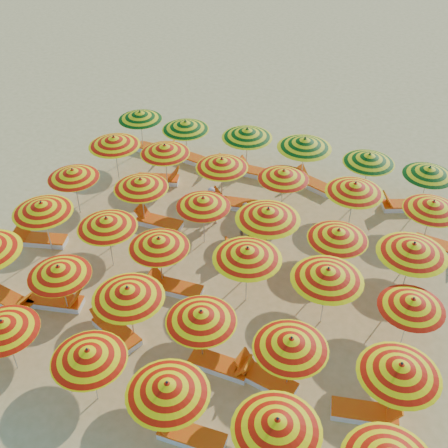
{
  "coord_description": "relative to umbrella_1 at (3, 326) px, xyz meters",
  "views": [
    {
      "loc": [
        5.32,
        -12.97,
        12.92
      ],
      "look_at": [
        0.0,
        0.5,
        1.6
      ],
      "focal_mm": 45.0,
      "sensor_mm": 36.0,
      "label": 1
    }
  ],
  "objects": [
    {
      "name": "lounger_10",
      "position": [
        0.75,
        7.3,
        -1.6
      ],
      "size": [
        1.74,
        0.6,
        0.69
      ],
      "rotation": [
        0.0,
        0.0,
        3.15
      ],
      "color": "white",
      "rests_on": "ground"
    },
    {
      "name": "umbrella_12",
      "position": [
        -2.09,
        4.62,
        0.14
      ],
      "size": [
        2.62,
        2.62,
        2.15
      ],
      "color": "silver",
      "rests_on": "ground"
    },
    {
      "name": "umbrella_33",
      "position": [
        4.97,
        11.78,
        0.25
      ],
      "size": [
        2.43,
        2.43,
        2.27
      ],
      "color": "silver",
      "rests_on": "ground"
    },
    {
      "name": "umbrella_25",
      "position": [
        -0.03,
        9.64,
        0.07
      ],
      "size": [
        2.31,
        2.31,
        2.07
      ],
      "color": "silver",
      "rests_on": "ground"
    },
    {
      "name": "umbrella_8",
      "position": [
        2.55,
        2.15,
        0.16
      ],
      "size": [
        2.24,
        2.24,
        2.17
      ],
      "color": "silver",
      "rests_on": "ground"
    },
    {
      "name": "lounger_16",
      "position": [
        0.52,
        11.8,
        -1.6
      ],
      "size": [
        1.81,
        0.88,
        0.69
      ],
      "rotation": [
        0.0,
        0.0,
        -0.18
      ],
      "color": "white",
      "rests_on": "ground"
    },
    {
      "name": "lounger_19",
      "position": [
        9.08,
        11.72,
        -1.6
      ],
      "size": [
        1.82,
        1.22,
        0.69
      ],
      "rotation": [
        0.0,
        0.0,
        3.55
      ],
      "color": "white",
      "rests_on": "ground"
    },
    {
      "name": "umbrella_10",
      "position": [
        7.22,
        2.15,
        0.08
      ],
      "size": [
        2.02,
        2.02,
        2.09
      ],
      "color": "silver",
      "rests_on": "ground"
    },
    {
      "name": "umbrella_26",
      "position": [
        2.42,
        9.47,
        0.09
      ],
      "size": [
        2.22,
        2.22,
        2.1
      ],
      "color": "silver",
      "rests_on": "ground"
    },
    {
      "name": "umbrella_30",
      "position": [
        -2.34,
        11.89,
        0.01
      ],
      "size": [
        2.11,
        2.11,
        2.01
      ],
      "color": "silver",
      "rests_on": "ground"
    },
    {
      "name": "lounger_17",
      "position": [
        3.07,
        11.86,
        -1.6
      ],
      "size": [
        1.74,
        0.59,
        0.69
      ],
      "rotation": [
        0.0,
        0.0,
        3.13
      ],
      "color": "white",
      "rests_on": "ground"
    },
    {
      "name": "umbrella_20",
      "position": [
        2.71,
        7.04,
        0.01
      ],
      "size": [
        2.42,
        2.42,
        2.0
      ],
      "color": "silver",
      "rests_on": "ground"
    },
    {
      "name": "umbrella_18",
      "position": [
        -2.42,
        6.91,
        0.02
      ],
      "size": [
        1.98,
        1.98,
        2.01
      ],
      "color": "silver",
      "rests_on": "ground"
    },
    {
      "name": "lounger_13",
      "position": [
        2.93,
        9.43,
        -1.6
      ],
      "size": [
        1.8,
        0.86,
        0.69
      ],
      "rotation": [
        0.0,
        0.0,
        3.31
      ],
      "color": "white",
      "rests_on": "ground"
    },
    {
      "name": "umbrella_21",
      "position": [
        5.06,
        6.9,
        0.25
      ],
      "size": [
        2.59,
        2.59,
        2.28
      ],
      "color": "silver",
      "rests_on": "ground"
    },
    {
      "name": "umbrella_34",
      "position": [
        7.48,
        11.84,
        0.09
      ],
      "size": [
        2.23,
        2.23,
        2.09
      ],
      "color": "silver",
      "rests_on": "ground"
    },
    {
      "name": "lounger_11",
      "position": [
        4.47,
        6.86,
        -1.6
      ],
      "size": [
        1.82,
        1.19,
        0.69
      ],
      "rotation": [
        0.0,
        0.0,
        3.53
      ],
      "color": "white",
      "rests_on": "ground"
    },
    {
      "name": "ground",
      "position": [
        3.74,
        5.86,
        -1.75
      ],
      "size": [
        120.0,
        120.0,
        0.0
      ],
      "primitive_type": "plane",
      "color": "#E6B866",
      "rests_on": "ground"
    },
    {
      "name": "lounger_9",
      "position": [
        2.81,
        4.39,
        -1.6
      ],
      "size": [
        1.76,
        0.68,
        0.69
      ],
      "rotation": [
        0.0,
        0.0,
        3.2
      ],
      "color": "white",
      "rests_on": "ground"
    },
    {
      "name": "umbrella_1",
      "position": [
        0.0,
        0.0,
        0.0
      ],
      "size": [
        2.28,
        2.28,
        1.99
      ],
      "color": "silver",
      "rests_on": "ground"
    },
    {
      "name": "umbrella_32",
      "position": [
        2.57,
        11.84,
        0.17
      ],
      "size": [
        2.21,
        2.21,
        2.19
      ],
      "color": "silver",
      "rests_on": "ground"
    },
    {
      "name": "umbrella_17",
      "position": [
        9.92,
        4.81,
        -0.01
      ],
      "size": [
        1.91,
        1.91,
        1.98
      ],
      "color": "silver",
      "rests_on": "ground"
    },
    {
      "name": "umbrella_19",
      "position": [
        0.25,
        7.17,
        0.08
      ],
      "size": [
        2.17,
        2.17,
        2.09
      ],
      "color": "silver",
      "rests_on": "ground"
    },
    {
      "name": "lounger_15",
      "position": [
        -1.74,
        12.01,
        -1.6
      ],
      "size": [
        1.74,
        0.62,
        0.69
      ],
      "rotation": [
        0.0,
        0.0,
        -0.02
      ],
      "color": "white",
      "rests_on": "ground"
    },
    {
      "name": "umbrella_13",
      "position": [
        0.31,
        4.75,
        0.09
      ],
      "size": [
        2.5,
        2.5,
        2.09
      ],
      "color": "silver",
      "rests_on": "ground"
    },
    {
      "name": "umbrella_2",
      "position": [
        2.64,
        -0.04,
        0.06
      ],
      "size": [
        2.25,
        2.25,
        2.06
      ],
      "color": "silver",
      "rests_on": "ground"
    },
    {
      "name": "beachgoer_b",
      "position": [
        3.88,
        8.03,
        -1.08
      ],
      "size": [
        0.66,
        0.52,
        1.35
      ],
      "primitive_type": "imported",
      "rotation": [
        0.0,
        0.0,
        3.15
      ],
      "color": "tan",
      "rests_on": "ground"
    },
    {
      "name": "lounger_5",
      "position": [
        5.34,
        2.08,
        -1.6
      ],
      "size": [
        1.74,
        0.61,
        0.69
      ],
      "rotation": [
        0.0,
        0.0,
        -0.02
      ],
      "color": "white",
      "rests_on": "ground"
    },
    {
      "name": "lounger_12",
      "position": [
        -0.53,
        9.89,
        -1.6
      ],
      "size": [
        1.83,
        1.05,
        0.69
      ],
      "rotation": [
        0.0,
        0.0,
        0.29
      ],
      "color": "white",
      "rests_on": "ground"
    },
    {
      "name": "umbrella_11",
      "position": [
        9.89,
        2.27,
        0.16
      ],
      "size": [
        2.12,
        2.12,
        2.18
      ],
      "color": "silver",
      "rests_on": "ground"
    },
    {
      "name": "lounger_8",
      "position": [
        -2.69,
        4.84,
        -1.6
      ],
      "size": [
        1.82,
        1.01,
        0.69
      ],
      "rotation": [
        0.0,
        0.0,
        3.4
      ],
      "color": "white",
      "rests_on": "ground"
    },
    {
      "name": "lounger_14",
      "position": [
        10.6,
        9.68,
        -1.6
      ],
      "size": [
        1.79,
        0.78,
        0.69
      ],
      "rotation": [
        0.0,
        0.0,
        -0.12
      ],
      "color": "white",
      "rests_on": "ground"
    },
    {
      "name": "umbrella_23",
      "position": [
        9.64,
        6.85,
        0.25
      ],
      "size": [
        2.69,
        2.69,
        2.27
      ],
      "color": "silver",
      "rests_on": "ground"
    },
    {
      "name": "lounger_4",
      "position": [
        1.95,
        2.11,
        -1.6
      ],
      "size": [
        1.82,
        1.21,
        0.69
      ],
      "rotation": [
        0.0,
        0.0,
        2.74
      ],
      "color": "white",
      "rests_on": "ground"
    },
    {
      "name": "lounger_3",
      "position": [
        -0.37,
        2.47,
        -1.6
      ],
      "size": [
        1.82,
        0.93,
        0.69
      ],
      "rotation": [
        0.0,
        0.0,
        0.21
      ],
      "color": "white",
      "rests_on": "ground"
    },
    {
      "name": "umbrella_29",
      "position": [
        10.0,
        9.6,
        0.06
      ],
      "size": [
        2.5,
        2.5,
        2.06
      ],
      "color": "silver",
      "rests_on": "ground"
    },
    {
      "name": "umbrella_31",
      "position": [
        -0.08,
        11.67,
        0.09
      ],
      "size": [
        2.1,
        2.1,
        2.09
      ],
      "color": "silver",
      "rests_on": "ground"
    },
    {
      "name": "lounger_1",
      "position": [
        5.43,
        -0.21,
        -1.6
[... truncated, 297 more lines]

